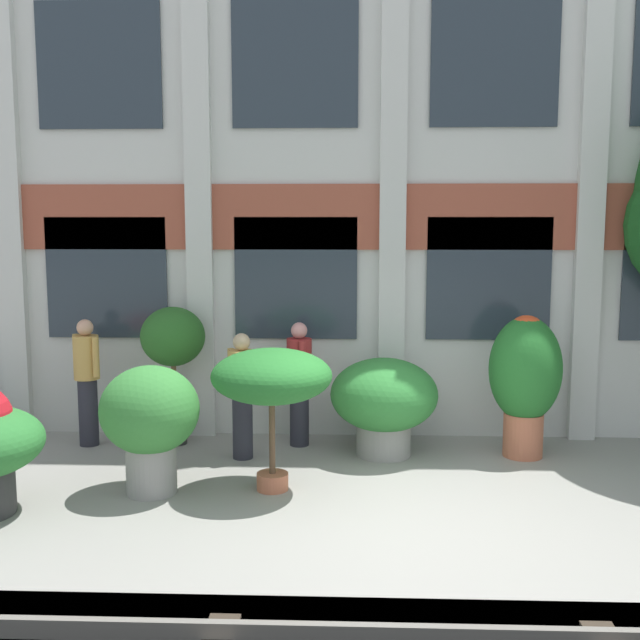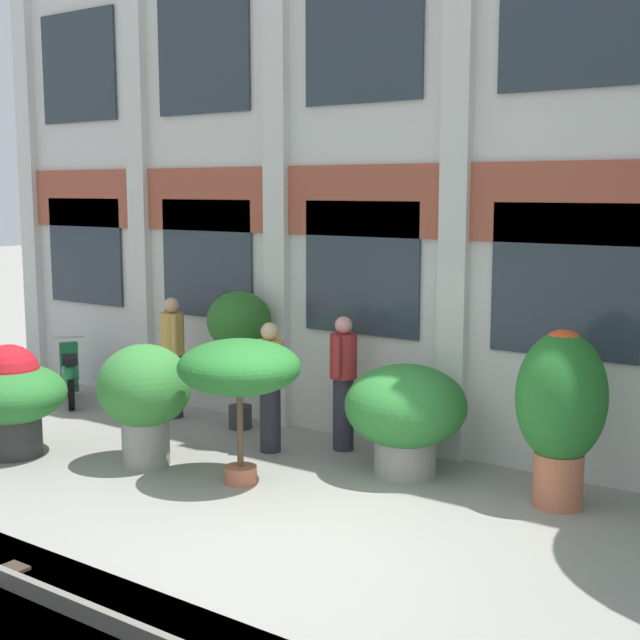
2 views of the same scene
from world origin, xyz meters
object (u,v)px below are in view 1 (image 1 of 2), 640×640
at_px(resident_by_doorway, 242,392).
at_px(resident_watching_tracks, 299,380).
at_px(potted_plant_glazed_jar, 525,373).
at_px(resident_near_plants, 87,378).
at_px(potted_plant_terracotta_small, 272,378).
at_px(potted_plant_low_pan, 173,342).
at_px(potted_plant_fluted_column, 150,417).
at_px(potted_plant_stone_basin, 384,399).

distance_m(resident_by_doorway, resident_watching_tracks, 0.91).
bearing_deg(resident_by_doorway, potted_plant_glazed_jar, 136.39).
distance_m(resident_watching_tracks, resident_near_plants, 2.88).
height_order(potted_plant_terracotta_small, potted_plant_low_pan, potted_plant_low_pan).
height_order(potted_plant_fluted_column, resident_by_doorway, resident_by_doorway).
distance_m(potted_plant_terracotta_small, resident_watching_tracks, 1.79).
bearing_deg(potted_plant_terracotta_small, resident_watching_tracks, 83.66).
distance_m(potted_plant_low_pan, potted_plant_glazed_jar, 4.68).
xyz_separation_m(potted_plant_stone_basin, potted_plant_low_pan, (-2.84, 0.40, 0.67)).
bearing_deg(potted_plant_fluted_column, resident_watching_tracks, 50.86).
relative_size(potted_plant_stone_basin, resident_near_plants, 0.81).
bearing_deg(potted_plant_glazed_jar, potted_plant_low_pan, 175.34).
xyz_separation_m(resident_watching_tracks, resident_near_plants, (-2.88, -0.10, 0.02)).
relative_size(resident_by_doorway, resident_near_plants, 0.94).
bearing_deg(resident_watching_tracks, potted_plant_stone_basin, 147.07).
xyz_separation_m(potted_plant_low_pan, resident_near_plants, (-1.16, -0.11, -0.49)).
distance_m(potted_plant_low_pan, resident_watching_tracks, 1.79).
distance_m(potted_plant_glazed_jar, resident_near_plants, 5.82).
xyz_separation_m(potted_plant_glazed_jar, resident_watching_tracks, (-2.94, 0.37, -0.19)).
xyz_separation_m(potted_plant_terracotta_small, resident_watching_tracks, (0.19, 1.74, -0.38)).
relative_size(potted_plant_glazed_jar, resident_near_plants, 1.07).
bearing_deg(potted_plant_fluted_column, resident_near_plants, 126.75).
xyz_separation_m(potted_plant_fluted_column, potted_plant_glazed_jar, (4.48, 1.52, 0.23)).
bearing_deg(potted_plant_stone_basin, resident_by_doorway, -173.64).
bearing_deg(potted_plant_stone_basin, resident_watching_tracks, 160.87).
relative_size(potted_plant_fluted_column, potted_plant_stone_basin, 1.04).
bearing_deg(resident_near_plants, potted_plant_terracotta_small, 94.70).
xyz_separation_m(potted_plant_terracotta_small, potted_plant_glazed_jar, (3.13, 1.37, -0.19)).
xyz_separation_m(resident_by_doorway, resident_watching_tracks, (0.69, 0.59, 0.04)).
bearing_deg(potted_plant_glazed_jar, potted_plant_stone_basin, -179.41).
bearing_deg(potted_plant_terracotta_small, potted_plant_low_pan, 131.08).
height_order(resident_by_doorway, resident_near_plants, resident_near_plants).
height_order(potted_plant_stone_basin, resident_watching_tracks, resident_watching_tracks).
bearing_deg(resident_watching_tracks, potted_plant_terracotta_small, 69.86).
relative_size(potted_plant_low_pan, resident_near_plants, 1.09).
xyz_separation_m(potted_plant_fluted_column, resident_by_doorway, (0.85, 1.30, 0.00)).
relative_size(potted_plant_terracotta_small, resident_near_plants, 0.93).
bearing_deg(potted_plant_fluted_column, potted_plant_stone_basin, 29.34).
height_order(potted_plant_stone_basin, potted_plant_glazed_jar, potted_plant_glazed_jar).
xyz_separation_m(potted_plant_stone_basin, potted_plant_glazed_jar, (1.81, 0.02, 0.36)).
distance_m(potted_plant_terracotta_small, resident_by_doorway, 1.32).
bearing_deg(potted_plant_low_pan, resident_near_plants, -174.71).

